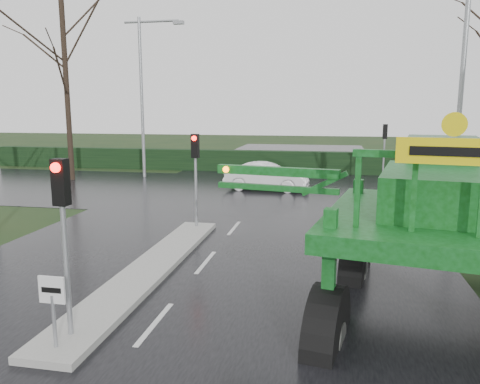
% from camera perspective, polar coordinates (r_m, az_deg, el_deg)
% --- Properties ---
extents(ground, '(140.00, 140.00, 0.00)m').
position_cam_1_polar(ground, '(10.21, -10.33, -15.61)').
color(ground, black).
rests_on(ground, ground).
extents(road_main, '(14.00, 80.00, 0.02)m').
position_cam_1_polar(road_main, '(19.36, 0.48, -3.02)').
color(road_main, black).
rests_on(road_main, ground).
extents(road_cross, '(80.00, 12.00, 0.02)m').
position_cam_1_polar(road_cross, '(25.17, 3.00, 0.03)').
color(road_cross, black).
rests_on(road_cross, ground).
extents(median_island, '(1.20, 10.00, 0.16)m').
position_cam_1_polar(median_island, '(13.21, -10.88, -9.16)').
color(median_island, gray).
rests_on(median_island, ground).
extents(hedge_row, '(44.00, 0.90, 1.50)m').
position_cam_1_polar(hedge_row, '(32.92, 4.98, 3.70)').
color(hedge_row, black).
rests_on(hedge_row, ground).
extents(brick_wall, '(0.40, 20.00, 1.20)m').
position_cam_1_polar(brick_wall, '(25.80, 26.76, 0.54)').
color(brick_wall, '#592D1E').
rests_on(brick_wall, ground).
extents(keep_left_sign, '(0.50, 0.07, 1.35)m').
position_cam_1_polar(keep_left_sign, '(9.13, -21.88, -12.13)').
color(keep_left_sign, gray).
rests_on(keep_left_sign, ground).
extents(traffic_signal_near, '(0.26, 0.33, 3.52)m').
position_cam_1_polar(traffic_signal_near, '(9.09, -20.84, -2.06)').
color(traffic_signal_near, gray).
rests_on(traffic_signal_near, ground).
extents(traffic_signal_mid, '(0.26, 0.33, 3.52)m').
position_cam_1_polar(traffic_signal_mid, '(16.82, -5.46, 3.87)').
color(traffic_signal_mid, gray).
rests_on(traffic_signal_mid, ground).
extents(traffic_signal_far, '(0.26, 0.33, 3.52)m').
position_cam_1_polar(traffic_signal_far, '(28.76, 17.22, 6.04)').
color(traffic_signal_far, gray).
rests_on(traffic_signal_far, ground).
extents(street_light_right, '(3.85, 0.30, 10.00)m').
position_cam_1_polar(street_light_right, '(21.13, 24.71, 13.52)').
color(street_light_right, gray).
rests_on(street_light_right, ground).
extents(street_light_left_far, '(3.85, 0.30, 10.00)m').
position_cam_1_polar(street_light_left_far, '(30.87, -11.42, 12.86)').
color(street_light_left_far, gray).
rests_on(street_light_left_far, ground).
extents(tree_left_far, '(7.70, 7.70, 13.26)m').
position_cam_1_polar(tree_left_far, '(31.09, -20.55, 14.55)').
color(tree_left_far, black).
rests_on(tree_left_far, ground).
extents(crop_sprayer, '(9.60, 6.75, 5.43)m').
position_cam_1_polar(crop_sprayer, '(9.01, 11.34, -1.83)').
color(crop_sprayer, black).
rests_on(crop_sprayer, ground).
extents(white_sedan, '(4.63, 1.87, 1.49)m').
position_cam_1_polar(white_sedan, '(25.67, 3.22, 0.21)').
color(white_sedan, white).
rests_on(white_sedan, ground).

